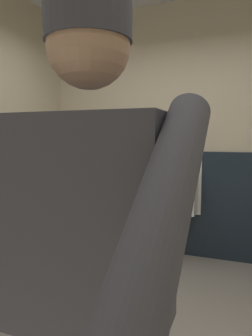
# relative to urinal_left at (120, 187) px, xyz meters

# --- Properties ---
(wall_back) EXTENTS (3.92, 0.12, 2.88)m
(wall_back) POSITION_rel_urinal_left_xyz_m (0.75, 0.22, 0.67)
(wall_back) COLOR beige
(wall_back) RESTS_ON ground_plane
(wainscot_band_back) EXTENTS (3.32, 0.03, 1.22)m
(wainscot_band_back) POSITION_rel_urinal_left_xyz_m (0.75, 0.14, -0.17)
(wainscot_band_back) COLOR #19232D
(wainscot_band_back) RESTS_ON ground_plane
(urinal_left) EXTENTS (0.40, 0.34, 1.24)m
(urinal_left) POSITION_rel_urinal_left_xyz_m (0.00, 0.00, 0.00)
(urinal_left) COLOR white
(urinal_left) RESTS_ON ground_plane
(urinal_middle) EXTENTS (0.40, 0.34, 1.24)m
(urinal_middle) POSITION_rel_urinal_left_xyz_m (0.75, 0.00, 0.00)
(urinal_middle) COLOR white
(urinal_middle) RESTS_ON ground_plane
(privacy_divider_panel) EXTENTS (0.04, 0.40, 0.90)m
(privacy_divider_panel) POSITION_rel_urinal_left_xyz_m (0.37, -0.07, 0.17)
(privacy_divider_panel) COLOR #4C4C51
(person) EXTENTS (0.62, 0.60, 1.71)m
(person) POSITION_rel_urinal_left_xyz_m (1.01, -2.70, 0.22)
(person) COLOR #2D3342
(person) RESTS_ON ground_plane
(trash_bin) EXTENTS (0.35, 0.35, 0.74)m
(trash_bin) POSITION_rel_urinal_left_xyz_m (-0.58, -0.25, -0.41)
(trash_bin) COLOR #38383D
(trash_bin) RESTS_ON ground_plane
(soap_dispenser) EXTENTS (0.10, 0.07, 0.18)m
(soap_dispenser) POSITION_rel_urinal_left_xyz_m (0.27, 0.12, 0.62)
(soap_dispenser) COLOR silver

